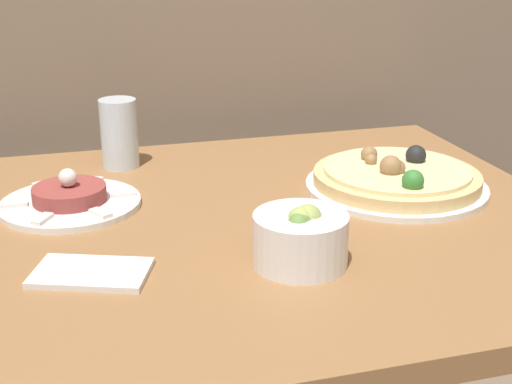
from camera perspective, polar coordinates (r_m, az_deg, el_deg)
dining_table at (r=1.12m, az=-0.73°, el=-7.38°), size 1.00×0.83×0.74m
pizza_plate at (r=1.21m, az=11.17°, el=1.06°), size 0.30×0.30×0.07m
tartare_plate at (r=1.15m, az=-14.66°, el=-0.56°), size 0.22×0.22×0.06m
small_bowl at (r=0.92m, az=3.59°, el=-3.66°), size 0.12×0.12×0.08m
drinking_glass at (r=1.31m, az=-10.89°, el=4.62°), size 0.07×0.07×0.12m
napkin at (r=0.92m, az=-13.04°, el=-6.31°), size 0.16×0.13×0.01m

